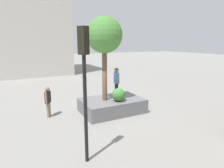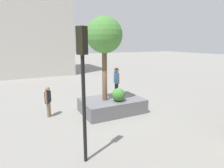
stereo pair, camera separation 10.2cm
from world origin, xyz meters
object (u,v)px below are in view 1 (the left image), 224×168
plaza_tree (104,36)px  traffic_light_corner (85,73)px  skateboard (116,97)px  skateboarder (116,80)px  planter_ledge (112,105)px  passerby_with_bag (48,100)px

plaza_tree → traffic_light_corner: 4.86m
skateboard → skateboarder: skateboarder is taller
plaza_tree → skateboard: bearing=-176.5°
planter_ledge → passerby_with_bag: bearing=-15.1°
planter_ledge → skateboarder: (-0.34, -0.08, 1.47)m
planter_ledge → plaza_tree: bearing=-4.2°
planter_ledge → passerby_with_bag: 3.63m
traffic_light_corner → passerby_with_bag: size_ratio=2.65×
skateboard → skateboarder: 1.02m
passerby_with_bag → traffic_light_corner: bearing=95.4°
planter_ledge → skateboard: (-0.34, -0.08, 0.45)m
plaza_tree → traffic_light_corner: bearing=57.0°
passerby_with_bag → plaza_tree: bearing=163.4°
planter_ledge → passerby_with_bag: (3.46, -0.93, 0.59)m
plaza_tree → traffic_light_corner: plaza_tree is taller
skateboard → passerby_with_bag: 3.90m
planter_ledge → passerby_with_bag: size_ratio=2.07×
skateboarder → skateboard: bearing=-20.6°
planter_ledge → skateboarder: skateboarder is taller
skateboard → skateboarder: (-0.00, 0.00, 1.02)m
plaza_tree → skateboard: plaza_tree is taller
plaza_tree → skateboarder: size_ratio=2.67×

